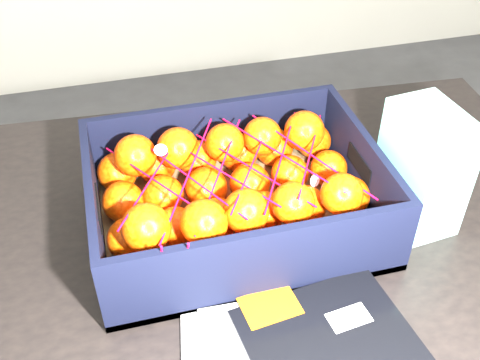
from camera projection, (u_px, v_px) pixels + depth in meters
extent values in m
cube|color=black|center=(223.00, 254.00, 0.88)|extent=(1.25, 0.88, 0.04)
cylinder|color=black|center=(400.00, 218.00, 1.49)|extent=(0.06, 0.06, 0.71)
cube|color=orange|center=(270.00, 306.00, 0.76)|extent=(0.08, 0.06, 0.00)
cube|color=white|center=(349.00, 318.00, 0.75)|extent=(0.06, 0.04, 0.00)
cube|color=olive|center=(235.00, 219.00, 0.91)|extent=(0.43, 0.32, 0.01)
cube|color=black|center=(213.00, 135.00, 0.99)|extent=(0.43, 0.01, 0.13)
cube|color=black|center=(264.00, 266.00, 0.76)|extent=(0.43, 0.01, 0.13)
cube|color=black|center=(95.00, 216.00, 0.83)|extent=(0.01, 0.30, 0.13)
cube|color=black|center=(362.00, 170.00, 0.91)|extent=(0.01, 0.30, 0.13)
sphere|color=#F34305|center=(131.00, 281.00, 0.76)|extent=(0.06, 0.06, 0.06)
sphere|color=#F34305|center=(128.00, 239.00, 0.82)|extent=(0.06, 0.06, 0.06)
sphere|color=#F34305|center=(123.00, 202.00, 0.88)|extent=(0.06, 0.06, 0.06)
sphere|color=#F34305|center=(117.00, 172.00, 0.94)|extent=(0.06, 0.06, 0.06)
sphere|color=#F34305|center=(185.00, 267.00, 0.78)|extent=(0.06, 0.06, 0.06)
sphere|color=#F34305|center=(176.00, 227.00, 0.84)|extent=(0.06, 0.06, 0.06)
sphere|color=#F34305|center=(163.00, 195.00, 0.89)|extent=(0.06, 0.06, 0.06)
sphere|color=#F34305|center=(157.00, 165.00, 0.95)|extent=(0.06, 0.06, 0.06)
sphere|color=#F34305|center=(235.00, 259.00, 0.79)|extent=(0.06, 0.06, 0.06)
sphere|color=#F34305|center=(218.00, 220.00, 0.85)|extent=(0.07, 0.07, 0.07)
sphere|color=#F34305|center=(206.00, 188.00, 0.91)|extent=(0.07, 0.07, 0.07)
sphere|color=#F34305|center=(198.00, 159.00, 0.96)|extent=(0.06, 0.06, 0.06)
sphere|color=#F34305|center=(276.00, 249.00, 0.80)|extent=(0.06, 0.06, 0.06)
sphere|color=#F34305|center=(264.00, 212.00, 0.86)|extent=(0.06, 0.06, 0.06)
sphere|color=#F34305|center=(250.00, 183.00, 0.91)|extent=(0.06, 0.06, 0.06)
sphere|color=#F34305|center=(239.00, 153.00, 0.98)|extent=(0.07, 0.07, 0.07)
sphere|color=#F34305|center=(326.00, 243.00, 0.81)|extent=(0.06, 0.06, 0.06)
sphere|color=#F34305|center=(305.00, 206.00, 0.87)|extent=(0.06, 0.06, 0.06)
sphere|color=#F34305|center=(290.00, 174.00, 0.93)|extent=(0.06, 0.06, 0.06)
sphere|color=#F34305|center=(274.00, 147.00, 0.99)|extent=(0.07, 0.07, 0.07)
sphere|color=#F34305|center=(368.00, 233.00, 0.83)|extent=(0.06, 0.06, 0.06)
sphere|color=#F34305|center=(349.00, 196.00, 0.89)|extent=(0.06, 0.06, 0.06)
sphere|color=#F34305|center=(329.00, 168.00, 0.94)|extent=(0.06, 0.06, 0.06)
sphere|color=#F34305|center=(314.00, 141.00, 1.00)|extent=(0.06, 0.06, 0.06)
sphere|color=#F34305|center=(146.00, 228.00, 0.76)|extent=(0.07, 0.07, 0.07)
sphere|color=#F34305|center=(135.00, 155.00, 0.89)|extent=(0.07, 0.07, 0.07)
sphere|color=#F34305|center=(204.00, 223.00, 0.77)|extent=(0.07, 0.07, 0.07)
sphere|color=#F34305|center=(178.00, 148.00, 0.90)|extent=(0.07, 0.07, 0.07)
sphere|color=#F34305|center=(246.00, 211.00, 0.79)|extent=(0.06, 0.06, 0.06)
sphere|color=#F34305|center=(225.00, 143.00, 0.91)|extent=(0.06, 0.06, 0.06)
sphere|color=#F34305|center=(293.00, 203.00, 0.80)|extent=(0.06, 0.06, 0.06)
sphere|color=#F34305|center=(262.00, 136.00, 0.93)|extent=(0.06, 0.06, 0.06)
sphere|color=#F34305|center=(342.00, 194.00, 0.82)|extent=(0.06, 0.06, 0.06)
sphere|color=#F34305|center=(304.00, 131.00, 0.94)|extent=(0.07, 0.07, 0.07)
cylinder|color=red|center=(154.00, 180.00, 0.82)|extent=(0.12, 0.22, 0.03)
cylinder|color=red|center=(187.00, 175.00, 0.82)|extent=(0.12, 0.22, 0.00)
cylinder|color=red|center=(219.00, 170.00, 0.84)|extent=(0.12, 0.22, 0.02)
cylinder|color=red|center=(251.00, 168.00, 0.84)|extent=(0.12, 0.22, 0.02)
cylinder|color=red|center=(279.00, 153.00, 0.86)|extent=(0.12, 0.22, 0.01)
cylinder|color=red|center=(311.00, 155.00, 0.87)|extent=(0.12, 0.22, 0.02)
cylinder|color=red|center=(153.00, 176.00, 0.82)|extent=(0.12, 0.22, 0.03)
cylinder|color=red|center=(188.00, 176.00, 0.82)|extent=(0.12, 0.22, 0.03)
cylinder|color=red|center=(220.00, 172.00, 0.83)|extent=(0.12, 0.22, 0.02)
cylinder|color=red|center=(252.00, 165.00, 0.84)|extent=(0.12, 0.22, 0.03)
cylinder|color=red|center=(281.00, 158.00, 0.85)|extent=(0.12, 0.22, 0.00)
cylinder|color=red|center=(311.00, 152.00, 0.87)|extent=(0.12, 0.22, 0.03)
cylinder|color=red|center=(162.00, 261.00, 0.72)|extent=(0.00, 0.03, 0.09)
cylinder|color=red|center=(186.00, 257.00, 0.72)|extent=(0.01, 0.04, 0.08)
cube|color=silver|center=(423.00, 168.00, 0.86)|extent=(0.10, 0.14, 0.19)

